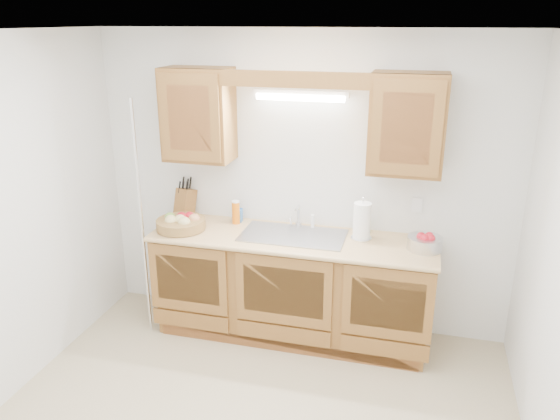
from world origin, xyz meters
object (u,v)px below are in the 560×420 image
(fruit_basket, at_px, (181,223))
(knife_block, at_px, (185,202))
(apple_bowl, at_px, (425,242))
(paper_towel, at_px, (362,221))

(fruit_basket, height_order, knife_block, knife_block)
(fruit_basket, distance_m, apple_bowl, 1.97)
(knife_block, xyz_separation_m, paper_towel, (1.57, -0.12, 0.02))
(fruit_basket, distance_m, paper_towel, 1.49)
(paper_towel, bearing_deg, apple_bowl, -11.01)
(apple_bowl, bearing_deg, knife_block, 173.89)
(paper_towel, relative_size, apple_bowl, 1.13)
(fruit_basket, distance_m, knife_block, 0.32)
(fruit_basket, xyz_separation_m, knife_block, (-0.09, 0.30, 0.07))
(paper_towel, bearing_deg, fruit_basket, -173.35)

